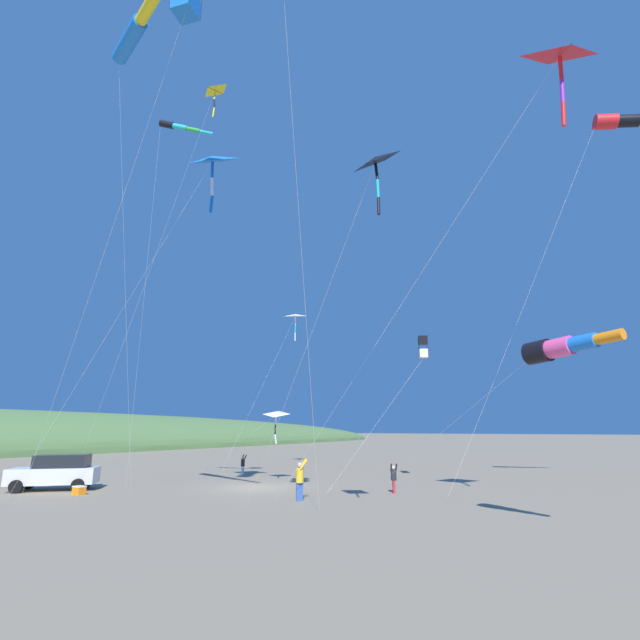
# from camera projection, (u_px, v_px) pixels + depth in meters

# --- Properties ---
(ground_plane) EXTENTS (600.00, 600.00, 0.00)m
(ground_plane) POSITION_uv_depth(u_px,v_px,m) (255.00, 487.00, 26.28)
(ground_plane) COLOR gray
(parked_car) EXTENTS (4.35, 4.35, 1.85)m
(parked_car) POSITION_uv_depth(u_px,v_px,m) (56.00, 472.00, 25.30)
(parked_car) COLOR silver
(parked_car) RESTS_ON ground_plane
(cooler_box) EXTENTS (0.62, 0.42, 0.42)m
(cooler_box) POSITION_uv_depth(u_px,v_px,m) (79.00, 490.00, 23.42)
(cooler_box) COLOR orange
(cooler_box) RESTS_ON ground_plane
(person_adult_flyer) EXTENTS (0.67, 0.66, 1.87)m
(person_adult_flyer) POSITION_uv_depth(u_px,v_px,m) (300.00, 478.00, 21.55)
(person_adult_flyer) COLOR #335199
(person_adult_flyer) RESTS_ON ground_plane
(person_child_green_jacket) EXTENTS (0.34, 0.43, 1.40)m
(person_child_green_jacket) POSITION_uv_depth(u_px,v_px,m) (243.00, 464.00, 33.60)
(person_child_green_jacket) COLOR silver
(person_child_green_jacket) RESTS_ON ground_plane
(person_child_grey_jacket) EXTENTS (0.49, 0.53, 1.49)m
(person_child_grey_jacket) POSITION_uv_depth(u_px,v_px,m) (394.00, 477.00, 24.06)
(person_child_grey_jacket) COLOR #B72833
(person_child_grey_jacket) RESTS_ON ground_plane
(kite_windsock_blue_topmost) EXTENTS (12.27, 6.08, 20.11)m
(kite_windsock_blue_topmost) POSITION_uv_depth(u_px,v_px,m) (626.00, 121.00, 25.44)
(kite_windsock_blue_topmost) COLOR red
(kite_windsock_blue_topmost) RESTS_ON ground_plane
(kite_delta_long_streamer_left) EXTENTS (3.54, 6.55, 13.22)m
(kite_delta_long_streamer_left) POSITION_uv_depth(u_px,v_px,m) (295.00, 316.00, 41.37)
(kite_delta_long_streamer_left) COLOR white
(kite_delta_long_streamer_left) RESTS_ON ground_plane
(kite_delta_purple_drifting) EXTENTS (10.90, 3.53, 16.65)m
(kite_delta_purple_drifting) POSITION_uv_depth(u_px,v_px,m) (212.00, 161.00, 22.98)
(kite_delta_purple_drifting) COLOR blue
(kite_delta_purple_drifting) RESTS_ON ground_plane
(kite_windsock_small_distant) EXTENTS (12.34, 8.67, 19.05)m
(kite_windsock_small_distant) POSITION_uv_depth(u_px,v_px,m) (142.00, 20.00, 18.13)
(kite_windsock_small_distant) COLOR blue
(kite_windsock_small_distant) RESTS_ON ground_plane
(kite_delta_red_high_left) EXTENTS (14.94, 2.66, 17.07)m
(kite_delta_red_high_left) POSITION_uv_depth(u_px,v_px,m) (560.00, 54.00, 17.05)
(kite_delta_red_high_left) COLOR red
(kite_delta_red_high_left) RESTS_ON ground_plane
(kite_delta_rainbow_low_near) EXTENTS (8.82, 4.12, 12.19)m
(kite_delta_rainbow_low_near) POSITION_uv_depth(u_px,v_px,m) (375.00, 162.00, 15.42)
(kite_delta_rainbow_low_near) COLOR black
(kite_delta_rainbow_low_near) RESTS_ON ground_plane
(kite_windsock_yellow_midlevel) EXTENTS (7.50, 3.57, 19.48)m
(kite_windsock_yellow_midlevel) POSITION_uv_depth(u_px,v_px,m) (179.00, 128.00, 25.05)
(kite_windsock_yellow_midlevel) COLOR black
(kite_windsock_yellow_midlevel) RESTS_ON ground_plane
(kite_box_green_low_center) EXTENTS (3.34, 7.30, 8.95)m
(kite_box_green_low_center) POSITION_uv_depth(u_px,v_px,m) (423.00, 347.00, 29.51)
(kite_box_green_low_center) COLOR black
(kite_box_green_low_center) RESTS_ON ground_plane
(kite_windsock_black_fish_shape) EXTENTS (12.02, 7.88, 6.11)m
(kite_windsock_black_fish_shape) POSITION_uv_depth(u_px,v_px,m) (558.00, 348.00, 14.99)
(kite_windsock_black_fish_shape) COLOR black
(kite_windsock_black_fish_shape) RESTS_ON ground_plane
(kite_delta_long_streamer_right) EXTENTS (8.16, 1.31, 4.44)m
(kite_delta_long_streamer_right) POSITION_uv_depth(u_px,v_px,m) (276.00, 414.00, 29.85)
(kite_delta_long_streamer_right) COLOR white
(kite_delta_long_streamer_right) RESTS_ON ground_plane
(kite_delta_white_trailing) EXTENTS (12.87, 2.62, 20.43)m
(kite_delta_white_trailing) POSITION_uv_depth(u_px,v_px,m) (214.00, 93.00, 24.05)
(kite_delta_white_trailing) COLOR yellow
(kite_delta_white_trailing) RESTS_ON ground_plane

